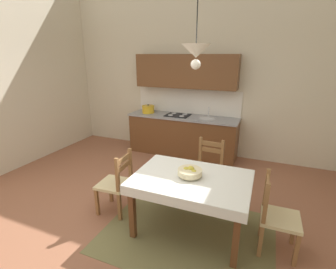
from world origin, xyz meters
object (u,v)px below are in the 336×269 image
(fruit_bowl, at_px, (190,172))
(pendant_lamp, at_px, (196,52))
(kitchen_cabinetry, at_px, (183,117))
(dining_chair_window_side, at_px, (276,217))
(dining_chair_kitchen_side, at_px, (208,170))
(dining_table, at_px, (191,186))
(dining_chair_tv_side, at_px, (116,184))

(fruit_bowl, xyz_separation_m, pendant_lamp, (0.01, 0.05, 1.40))
(kitchen_cabinetry, height_order, pendant_lamp, pendant_lamp)
(kitchen_cabinetry, height_order, dining_chair_window_side, kitchen_cabinetry)
(dining_chair_kitchen_side, distance_m, fruit_bowl, 0.94)
(kitchen_cabinetry, relative_size, dining_chair_kitchen_side, 2.62)
(dining_chair_kitchen_side, bearing_deg, pendant_lamp, -91.12)
(dining_table, distance_m, pendant_lamp, 1.58)
(dining_table, bearing_deg, dining_chair_tv_side, -178.41)
(dining_chair_kitchen_side, xyz_separation_m, pendant_lamp, (-0.02, -0.82, 1.77))
(dining_chair_kitchen_side, relative_size, dining_chair_window_side, 1.00)
(kitchen_cabinetry, distance_m, dining_chair_window_side, 3.13)
(dining_chair_tv_side, distance_m, dining_chair_kitchen_side, 1.43)
(dining_table, xyz_separation_m, dining_chair_tv_side, (-1.09, -0.03, -0.19))
(dining_chair_kitchen_side, xyz_separation_m, fruit_bowl, (-0.03, -0.87, 0.37))
(dining_chair_tv_side, distance_m, dining_chair_window_side, 2.10)
(dining_chair_tv_side, xyz_separation_m, dining_chair_window_side, (2.10, 0.07, 0.00))
(dining_chair_window_side, bearing_deg, kitchen_cabinetry, 129.32)
(kitchen_cabinetry, height_order, dining_chair_tv_side, kitchen_cabinetry)
(dining_chair_kitchen_side, bearing_deg, fruit_bowl, -91.84)
(kitchen_cabinetry, xyz_separation_m, dining_chair_window_side, (1.96, -2.40, -0.41))
(dining_chair_tv_side, relative_size, fruit_bowl, 3.10)
(dining_chair_kitchen_side, relative_size, fruit_bowl, 3.10)
(dining_table, bearing_deg, pendant_lamp, 103.63)
(dining_table, relative_size, fruit_bowl, 4.77)
(dining_table, xyz_separation_m, dining_chair_window_side, (1.00, 0.04, -0.19))
(dining_table, height_order, dining_chair_tv_side, dining_chair_tv_side)
(kitchen_cabinetry, xyz_separation_m, fruit_bowl, (0.93, -2.42, -0.04))
(pendant_lamp, bearing_deg, dining_chair_window_side, -1.59)
(dining_table, distance_m, fruit_bowl, 0.18)
(kitchen_cabinetry, distance_m, dining_chair_tv_side, 2.50)
(dining_chair_window_side, distance_m, fruit_bowl, 1.10)
(dining_chair_tv_side, xyz_separation_m, dining_chair_kitchen_side, (1.09, 0.91, 0.00))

